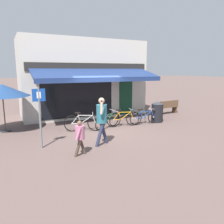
% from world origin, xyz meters
% --- Properties ---
extents(ground_plane, '(160.00, 160.00, 0.00)m').
position_xyz_m(ground_plane, '(0.00, 0.00, 0.00)').
color(ground_plane, brown).
extents(shop_front, '(7.48, 4.90, 4.56)m').
position_xyz_m(shop_front, '(0.34, 4.03, 2.28)').
color(shop_front, beige).
rests_on(shop_front, ground_plane).
extents(bike_rack_rail, '(3.72, 0.04, 0.57)m').
position_xyz_m(bike_rack_rail, '(0.61, 0.18, 0.48)').
color(bike_rack_rail, '#47494F').
rests_on(bike_rack_rail, ground_plane).
extents(bicycle_silver, '(1.74, 0.71, 0.89)m').
position_xyz_m(bicycle_silver, '(-1.02, 0.16, 0.40)').
color(bicycle_silver, black).
rests_on(bicycle_silver, ground_plane).
extents(bicycle_green, '(1.62, 0.80, 0.88)m').
position_xyz_m(bicycle_green, '(0.17, 0.09, 0.38)').
color(bicycle_green, black).
rests_on(bicycle_green, ground_plane).
extents(bicycle_orange, '(1.74, 0.52, 0.87)m').
position_xyz_m(bicycle_orange, '(1.04, 0.09, 0.39)').
color(bicycle_orange, black).
rests_on(bicycle_orange, ground_plane).
extents(bicycle_blue, '(1.73, 0.52, 0.81)m').
position_xyz_m(bicycle_blue, '(2.25, -0.01, 0.36)').
color(bicycle_blue, black).
rests_on(bicycle_blue, ground_plane).
extents(pedestrian_adult, '(0.63, 0.64, 1.81)m').
position_xyz_m(pedestrian_adult, '(-1.04, -1.96, 1.10)').
color(pedestrian_adult, '#282D47').
rests_on(pedestrian_adult, ground_plane).
extents(pedestrian_child, '(0.47, 0.43, 1.19)m').
position_xyz_m(pedestrian_child, '(-2.11, -2.59, 0.71)').
color(pedestrian_child, '#47382D').
rests_on(pedestrian_child, ground_plane).
extents(litter_bin, '(0.64, 0.64, 1.11)m').
position_xyz_m(litter_bin, '(3.15, 0.11, 0.56)').
color(litter_bin, black).
rests_on(litter_bin, ground_plane).
extents(parking_sign, '(0.44, 0.07, 2.20)m').
position_xyz_m(parking_sign, '(-3.13, -1.32, 1.36)').
color(parking_sign, slate).
rests_on(parking_sign, ground_plane).
extents(cafe_parasol, '(2.39, 2.39, 2.17)m').
position_xyz_m(cafe_parasol, '(-4.27, 1.66, 1.89)').
color(cafe_parasol, '#4C3D2D').
rests_on(cafe_parasol, ground_plane).
extents(park_bench, '(1.64, 0.59, 0.87)m').
position_xyz_m(park_bench, '(5.13, 1.57, 0.46)').
color(park_bench, brown).
rests_on(park_bench, ground_plane).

